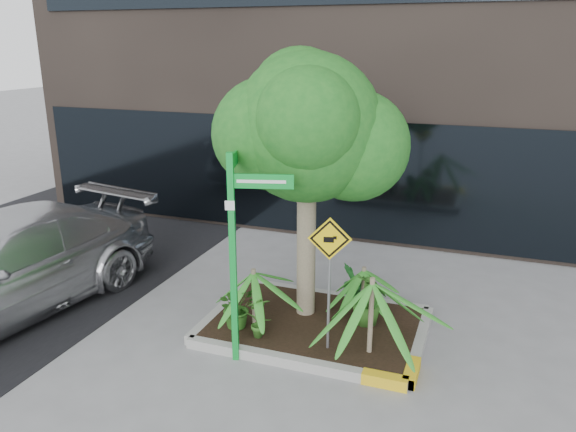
% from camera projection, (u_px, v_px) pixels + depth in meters
% --- Properties ---
extents(ground, '(80.00, 80.00, 0.00)m').
position_uv_depth(ground, '(296.00, 337.00, 8.52)').
color(ground, gray).
rests_on(ground, ground).
extents(planter, '(3.35, 2.36, 0.15)m').
position_uv_depth(planter, '(316.00, 325.00, 8.66)').
color(planter, '#9E9E99').
rests_on(planter, ground).
extents(tree, '(2.82, 2.51, 4.24)m').
position_uv_depth(tree, '(308.00, 128.00, 8.14)').
color(tree, gray).
rests_on(tree, ground).
extents(palm_front, '(1.25, 1.25, 1.39)m').
position_uv_depth(palm_front, '(372.00, 283.00, 7.53)').
color(palm_front, gray).
rests_on(palm_front, ground).
extents(palm_left, '(1.03, 1.03, 1.15)m').
position_uv_depth(palm_left, '(254.00, 273.00, 8.32)').
color(palm_left, gray).
rests_on(palm_left, ground).
extents(palm_back, '(0.83, 0.83, 0.92)m').
position_uv_depth(palm_back, '(364.00, 270.00, 8.86)').
color(palm_back, gray).
rests_on(palm_back, ground).
extents(shrub_a, '(0.80, 0.80, 0.65)m').
position_uv_depth(shrub_a, '(237.00, 307.00, 8.44)').
color(shrub_a, '#275D1A').
rests_on(shrub_a, planter).
extents(shrub_b, '(0.63, 0.63, 0.80)m').
position_uv_depth(shrub_b, '(367.00, 299.00, 8.51)').
color(shrub_b, '#2A5C1B').
rests_on(shrub_b, planter).
extents(shrub_c, '(0.48, 0.48, 0.65)m').
position_uv_depth(shrub_c, '(258.00, 316.00, 8.14)').
color(shrub_c, '#316820').
rests_on(shrub_c, planter).
extents(shrub_d, '(0.44, 0.44, 0.71)m').
position_uv_depth(shrub_d, '(353.00, 282.00, 9.21)').
color(shrub_d, '#1B5E21').
rests_on(shrub_d, planter).
extents(street_sign_post, '(1.02, 0.85, 2.96)m').
position_uv_depth(street_sign_post, '(237.00, 235.00, 7.44)').
color(street_sign_post, green).
rests_on(street_sign_post, ground).
extents(cattle_sign, '(0.58, 0.16, 1.93)m').
position_uv_depth(cattle_sign, '(329.00, 262.00, 7.56)').
color(cattle_sign, slate).
rests_on(cattle_sign, ground).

